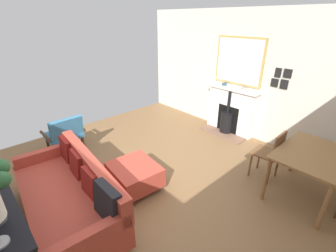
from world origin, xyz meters
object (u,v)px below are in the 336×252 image
mantel_bowl_far (244,89)px  dining_chair_near_fireplace (272,152)px  fireplace (230,112)px  mantel_bowl_near (224,84)px  sofa (70,195)px  armchair_accent (65,133)px  ottoman (135,174)px  dining_table (312,158)px

mantel_bowl_far → dining_chair_near_fireplace: (1.07, 1.21, -0.58)m
fireplace → mantel_bowl_far: 0.67m
mantel_bowl_near → sofa: mantel_bowl_near is taller
mantel_bowl_near → armchair_accent: (3.21, -1.35, -0.64)m
mantel_bowl_far → dining_chair_near_fireplace: bearing=48.7°
sofa → mantel_bowl_far: bearing=177.1°
mantel_bowl_near → mantel_bowl_far: 0.50m
mantel_bowl_near → armchair_accent: size_ratio=0.15×
armchair_accent → dining_chair_near_fireplace: (-2.14, 3.06, 0.06)m
ottoman → armchair_accent: (0.39, -1.73, 0.21)m
ottoman → dining_chair_near_fireplace: bearing=142.9°
sofa → dining_chair_near_fireplace: bearing=152.6°
sofa → ottoman: (-0.96, 0.08, -0.11)m
sofa → dining_table: bearing=144.0°
fireplace → dining_table: size_ratio=1.05×
dining_table → dining_chair_near_fireplace: bearing=-90.3°
fireplace → mantel_bowl_near: bearing=-94.1°
sofa → ottoman: bearing=175.0°
fireplace → ottoman: (2.80, 0.14, -0.24)m
ottoman → fireplace: bearing=-177.0°
fireplace → mantel_bowl_far: (-0.02, 0.25, 0.62)m
armchair_accent → ottoman: bearing=102.5°
fireplace → armchair_accent: bearing=-26.5°
fireplace → ottoman: 2.82m
fireplace → mantel_bowl_near: (-0.02, -0.24, 0.61)m
mantel_bowl_far → armchair_accent: mantel_bowl_far is taller
dining_chair_near_fireplace → mantel_bowl_far: bearing=-131.3°
mantel_bowl_near → armchair_accent: bearing=-22.8°
mantel_bowl_far → dining_chair_near_fireplace: size_ratio=0.13×
mantel_bowl_far → dining_table: mantel_bowl_far is taller
sofa → armchair_accent: size_ratio=2.60×
sofa → ottoman: 0.97m
armchair_accent → dining_table: bearing=120.5°
dining_table → sofa: bearing=-36.0°
mantel_bowl_near → sofa: size_ratio=0.06×
mantel_bowl_near → ottoman: bearing=7.9°
armchair_accent → dining_table: size_ratio=0.70×
dining_table → dining_chair_near_fireplace: size_ratio=1.33×
mantel_bowl_far → ottoman: mantel_bowl_far is taller
mantel_bowl_far → armchair_accent: size_ratio=0.14×
ottoman → armchair_accent: bearing=-77.5°
armchair_accent → dining_chair_near_fireplace: dining_chair_near_fireplace is taller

